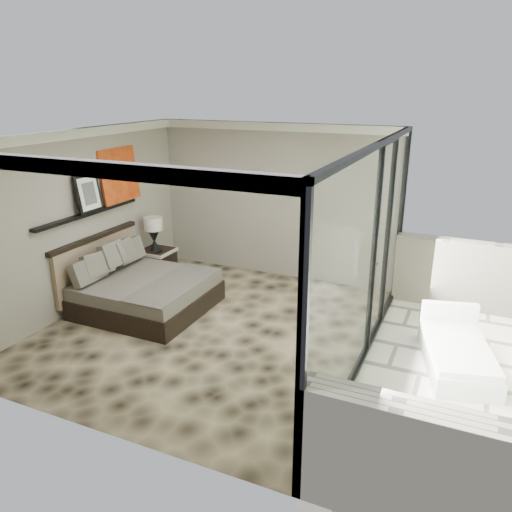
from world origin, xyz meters
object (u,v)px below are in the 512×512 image
at_px(bed, 141,289).
at_px(table_lamp, 154,229).
at_px(nightstand, 157,261).
at_px(lounger, 457,353).

bearing_deg(bed, table_lamp, 115.60).
bearing_deg(nightstand, lounger, -3.05).
distance_m(nightstand, table_lamp, 0.63).
xyz_separation_m(table_lamp, lounger, (5.32, -1.07, -0.73)).
xyz_separation_m(nightstand, table_lamp, (-0.00, -0.04, 0.63)).
xyz_separation_m(nightstand, lounger, (5.32, -1.11, -0.11)).
bearing_deg(table_lamp, bed, -64.40).
distance_m(bed, lounger, 4.73).
relative_size(bed, table_lamp, 3.10).
bearing_deg(bed, lounger, 2.19).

